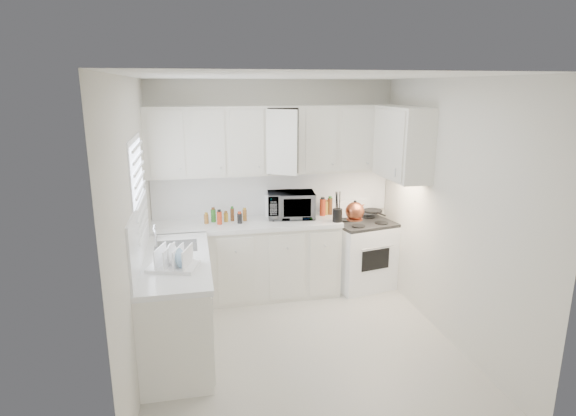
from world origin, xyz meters
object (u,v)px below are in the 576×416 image
object	(u,v)px
microwave	(291,202)
rice_cooker	(278,208)
dish_rack	(173,256)
stove	(363,245)
tea_kettle	(355,210)
utensil_crock	(338,206)

from	to	relation	value
microwave	rice_cooker	xyz separation A→B (m)	(-0.15, 0.02, -0.07)
microwave	dish_rack	distance (m)	1.99
microwave	dish_rack	bearing A→B (deg)	-126.96
microwave	stove	bearing A→B (deg)	0.76
microwave	dish_rack	xyz separation A→B (m)	(-1.37, -1.43, -0.08)
microwave	dish_rack	world-z (taller)	microwave
stove	dish_rack	world-z (taller)	dish_rack
tea_kettle	dish_rack	distance (m)	2.42
rice_cooker	dish_rack	xyz separation A→B (m)	(-1.22, -1.46, -0.00)
stove	tea_kettle	distance (m)	0.57
rice_cooker	utensil_crock	xyz separation A→B (m)	(0.65, -0.33, 0.07)
stove	utensil_crock	world-z (taller)	utensil_crock
tea_kettle	utensil_crock	world-z (taller)	utensil_crock
utensil_crock	dish_rack	size ratio (longest dim) A/B	0.91
tea_kettle	microwave	distance (m)	0.78
stove	microwave	distance (m)	1.09
dish_rack	microwave	bearing A→B (deg)	63.94
stove	dish_rack	size ratio (longest dim) A/B	2.67
tea_kettle	rice_cooker	world-z (taller)	tea_kettle
rice_cooker	dish_rack	bearing A→B (deg)	-126.40
utensil_crock	microwave	bearing A→B (deg)	148.84
rice_cooker	utensil_crock	size ratio (longest dim) A/B	0.63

